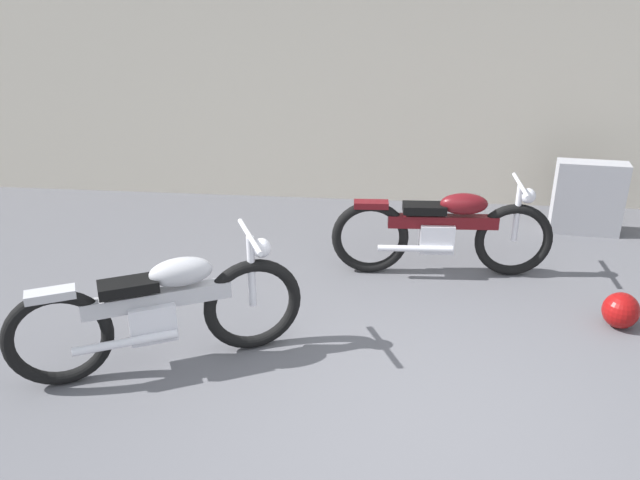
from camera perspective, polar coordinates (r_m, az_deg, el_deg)
ground_plane at (r=4.87m, az=8.27°, el=-15.02°), size 40.00×40.00×0.00m
building_wall at (r=8.06m, az=7.75°, el=13.23°), size 18.00×0.30×2.93m
stone_marker at (r=7.83m, az=20.89°, el=3.18°), size 0.72×0.25×0.78m
helmet at (r=6.28m, az=23.17°, el=-5.26°), size 0.30×0.30×0.30m
motorcycle_maroon at (r=6.56m, az=10.01°, el=0.74°), size 2.04×0.57×0.91m
motorcycle_silver at (r=5.29m, az=-12.74°, el=-5.57°), size 2.02×1.07×0.98m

